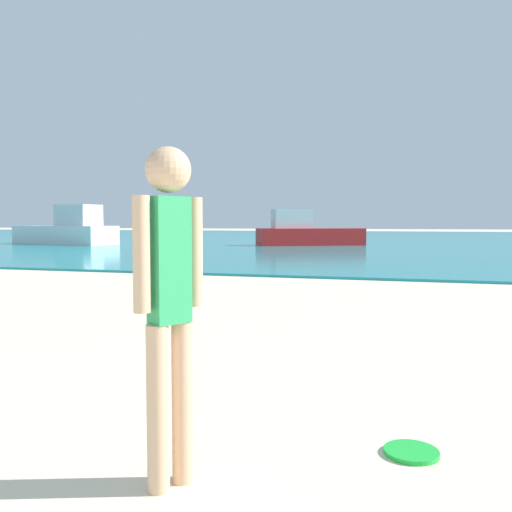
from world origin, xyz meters
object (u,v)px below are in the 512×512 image
(boat_near, at_px, (67,231))
(boat_far, at_px, (306,233))
(person_standing, at_px, (169,296))
(frisbee, at_px, (411,452))

(boat_near, bearing_deg, boat_far, -155.12)
(person_standing, xyz_separation_m, boat_near, (-16.77, 22.44, -0.12))
(person_standing, bearing_deg, frisbee, -26.70)
(person_standing, relative_size, frisbee, 5.43)
(person_standing, distance_m, frisbee, 1.54)
(person_standing, bearing_deg, boat_far, 40.89)
(person_standing, height_order, boat_near, boat_near)
(boat_near, distance_m, boat_far, 12.59)
(frisbee, height_order, boat_far, boat_far)
(boat_near, bearing_deg, frisbee, 143.12)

